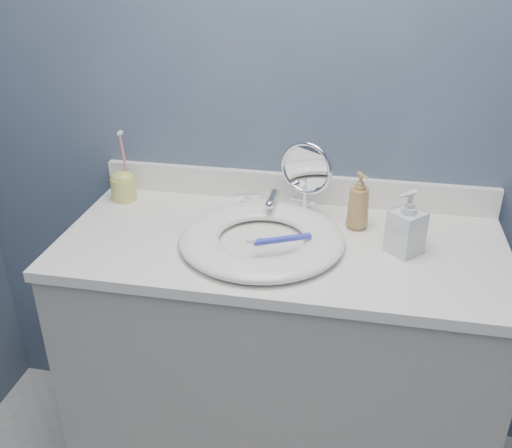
% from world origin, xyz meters
% --- Properties ---
extents(back_wall, '(2.20, 0.02, 2.40)m').
position_xyz_m(back_wall, '(0.00, 1.25, 1.20)').
color(back_wall, '#425364').
rests_on(back_wall, ground).
extents(vanity_cabinet, '(1.20, 0.55, 0.85)m').
position_xyz_m(vanity_cabinet, '(0.00, 0.97, 0.42)').
color(vanity_cabinet, '#A29C94').
rests_on(vanity_cabinet, ground).
extents(countertop, '(1.22, 0.57, 0.03)m').
position_xyz_m(countertop, '(0.00, 0.97, 0.86)').
color(countertop, white).
rests_on(countertop, vanity_cabinet).
extents(backsplash, '(1.22, 0.02, 0.09)m').
position_xyz_m(backsplash, '(0.00, 1.24, 0.93)').
color(backsplash, white).
rests_on(backsplash, countertop).
extents(basin, '(0.45, 0.45, 0.04)m').
position_xyz_m(basin, '(-0.05, 0.94, 0.90)').
color(basin, white).
rests_on(basin, countertop).
extents(drain, '(0.04, 0.04, 0.01)m').
position_xyz_m(drain, '(-0.05, 0.94, 0.88)').
color(drain, silver).
rests_on(drain, countertop).
extents(faucet, '(0.25, 0.13, 0.07)m').
position_xyz_m(faucet, '(-0.05, 1.14, 0.91)').
color(faucet, silver).
rests_on(faucet, countertop).
extents(makeup_mirror, '(0.16, 0.09, 0.24)m').
position_xyz_m(makeup_mirror, '(0.05, 1.13, 1.01)').
color(makeup_mirror, silver).
rests_on(makeup_mirror, countertop).
extents(soap_bottle_amber, '(0.09, 0.09, 0.17)m').
position_xyz_m(soap_bottle_amber, '(0.20, 1.09, 0.96)').
color(soap_bottle_amber, '#AA844C').
rests_on(soap_bottle_amber, countertop).
extents(soap_bottle_clear, '(0.11, 0.11, 0.17)m').
position_xyz_m(soap_bottle_clear, '(0.33, 0.98, 0.97)').
color(soap_bottle_clear, silver).
rests_on(soap_bottle_clear, countertop).
extents(toothbrush_holder, '(0.08, 0.08, 0.23)m').
position_xyz_m(toothbrush_holder, '(-0.53, 1.15, 0.93)').
color(toothbrush_holder, '#CDCB66').
rests_on(toothbrush_holder, countertop).
extents(toothbrush_lying, '(0.16, 0.09, 0.02)m').
position_xyz_m(toothbrush_lying, '(0.01, 0.90, 0.92)').
color(toothbrush_lying, '#3940CA').
rests_on(toothbrush_lying, basin).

